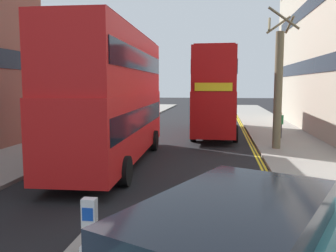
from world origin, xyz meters
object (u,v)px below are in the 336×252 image
double_decker_bus_away (114,94)px  double_decker_bus_oncoming (217,90)px  keep_left_bollard (90,228)px  pedestrian_far (280,124)px

double_decker_bus_away → double_decker_bus_oncoming: same height
keep_left_bollard → pedestrian_far: bearing=69.0°
pedestrian_far → keep_left_bollard: bearing=-111.0°
keep_left_bollard → pedestrian_far: (6.20, 16.17, 0.38)m
double_decker_bus_oncoming → double_decker_bus_away: bearing=-113.2°
double_decker_bus_oncoming → pedestrian_far: size_ratio=6.70×
double_decker_bus_away → double_decker_bus_oncoming: 10.80m
double_decker_bus_oncoming → pedestrian_far: (3.93, -2.06, -2.04)m
double_decker_bus_away → pedestrian_far: size_ratio=6.72×
keep_left_bollard → double_decker_bus_oncoming: double_decker_bus_oncoming is taller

